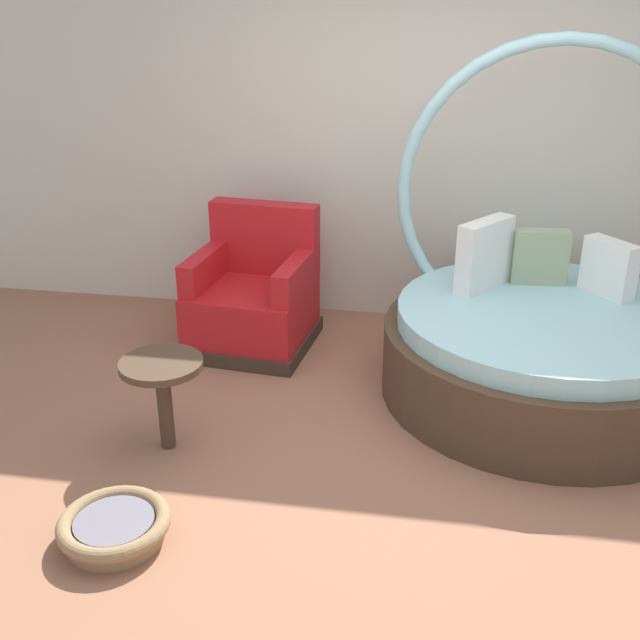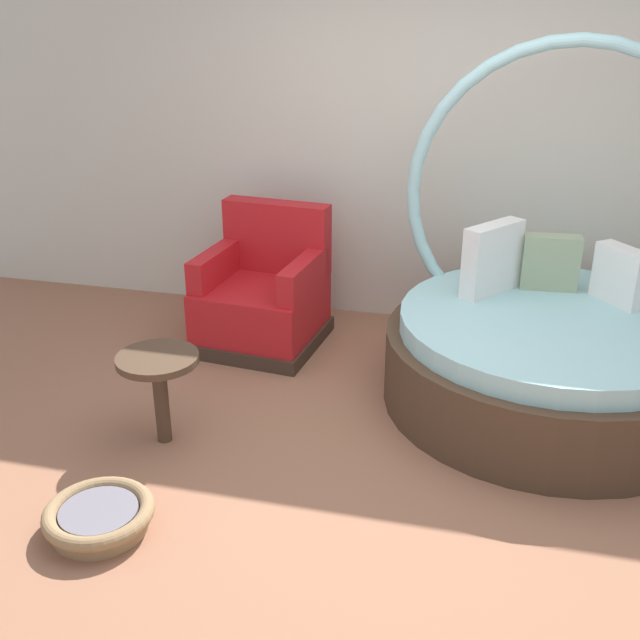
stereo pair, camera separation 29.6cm
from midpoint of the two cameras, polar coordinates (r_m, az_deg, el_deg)
The scene contains 6 objects.
ground_plane at distance 4.13m, azimuth 6.63°, elevation -10.55°, with size 8.00×8.00×0.02m, color #936047.
back_wall at distance 5.48m, azimuth 10.31°, elevation 14.51°, with size 8.00×0.12×2.92m, color beige.
round_daybed at distance 4.75m, azimuth 18.61°, elevation -1.34°, with size 1.93×1.93×2.07m.
red_armchair at distance 5.26m, azimuth -2.64°, elevation 1.72°, with size 0.88×0.88×0.94m.
pet_basket at distance 3.71m, azimuth -13.99°, elevation -14.16°, with size 0.51×0.51×0.13m.
side_table at distance 4.11m, azimuth -10.01°, elevation -3.86°, with size 0.44×0.44×0.52m.
Camera 2 is at (0.50, -3.37, 2.31)m, focal length 42.65 mm.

